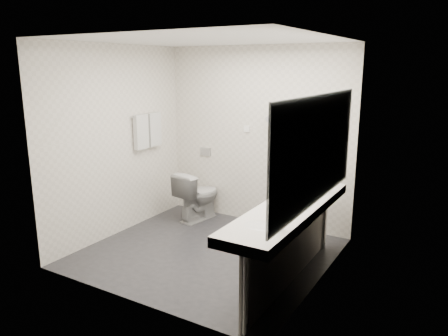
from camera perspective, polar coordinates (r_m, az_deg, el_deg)
The scene contains 30 objects.
floor at distance 5.36m, azimuth -2.24°, elevation -11.11°, with size 2.80×2.80×0.00m, color #27272B.
ceiling at distance 4.89m, azimuth -2.52°, elevation 16.63°, with size 2.80×2.80×0.00m, color white.
wall_back at distance 6.09m, azimuth 4.32°, elevation 4.17°, with size 2.80×2.80×0.00m, color silver.
wall_front at distance 3.98m, azimuth -12.61°, elevation -1.12°, with size 2.80×2.80×0.00m, color silver.
wall_left at distance 5.84m, azimuth -13.98°, elevation 3.41°, with size 2.60×2.60×0.00m, color silver.
wall_right at distance 4.39m, azimuth 13.16°, elevation 0.21°, with size 2.60×2.60×0.00m, color silver.
vanity_counter at distance 4.42m, azimuth 8.64°, elevation -5.57°, with size 0.55×2.20×0.10m, color white.
vanity_panel at distance 4.56m, azimuth 8.74°, elevation -10.67°, with size 0.03×2.15×0.75m, color gray.
vanity_post_near at distance 3.71m, azimuth 2.87°, elevation -16.56°, with size 0.06×0.06×0.75m, color silver.
vanity_post_far at distance 5.47m, azimuth 13.17°, elevation -6.73°, with size 0.06×0.06×0.75m, color silver.
mirror at distance 4.17m, azimuth 12.26°, elevation 2.38°, with size 0.02×2.20×1.05m, color #B2BCC6.
basin_near at distance 3.85m, azimuth 4.96°, elevation -7.84°, with size 0.40×0.31×0.05m, color white.
basin_far at distance 4.99m, azimuth 11.48°, elevation -3.04°, with size 0.40×0.31×0.05m, color white.
faucet_near at distance 3.74m, azimuth 7.69°, elevation -7.07°, with size 0.04×0.04×0.15m, color silver.
faucet_far at distance 4.91m, azimuth 13.68°, elevation -2.34°, with size 0.04×0.04×0.15m, color silver.
soap_bottle_a at distance 4.38m, azimuth 8.60°, elevation -4.22°, with size 0.06×0.06×0.12m, color silver.
soap_bottle_b at distance 4.56m, azimuth 11.03°, elevation -3.76°, with size 0.08×0.08×0.10m, color silver.
glass_left at distance 4.60m, azimuth 10.97°, elevation -3.53°, with size 0.06×0.06×0.11m, color silver.
toilet at distance 6.35m, azimuth -3.47°, elevation -3.64°, with size 0.41×0.72×0.73m, color white.
flush_plate at distance 6.54m, azimuth -2.47°, elevation 2.17°, with size 0.18×0.02×0.12m, color #B2B5BA.
pedal_bin at distance 6.02m, azimuth 6.73°, elevation -7.13°, with size 0.17×0.17×0.24m, color #B2B5BA.
bin_lid at distance 5.97m, azimuth 6.77°, elevation -5.97°, with size 0.17×0.17×0.01m, color #B2B5BA.
towel_rail at distance 6.17m, azimuth -10.22°, elevation 6.93°, with size 0.02×0.02×0.62m, color silver.
towel_near at distance 6.09m, azimuth -10.92°, elevation 4.72°, with size 0.07×0.24×0.48m, color silver.
towel_far at distance 6.30m, azimuth -9.24°, elevation 5.07°, with size 0.07×0.24×0.48m, color silver.
dryer_cradle at distance 5.92m, azimuth 6.41°, elevation 6.30°, with size 0.10×0.04×0.14m, color #99999E.
dryer_barrel at distance 5.85m, azimuth 6.13°, elevation 6.52°, with size 0.08×0.08×0.14m, color #99999E.
dryer_cord at distance 5.94m, azimuth 6.29°, elevation 3.89°, with size 0.02×0.02×0.35m, color black.
switch_plate_a at distance 6.13m, azimuth 3.02°, elevation 5.19°, with size 0.09×0.02×0.09m, color white.
switch_plate_b at distance 5.84m, azimuth 9.13°, elevation 4.63°, with size 0.09×0.02×0.09m, color white.
Camera 1 is at (2.66, -4.09, 2.23)m, focal length 34.52 mm.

